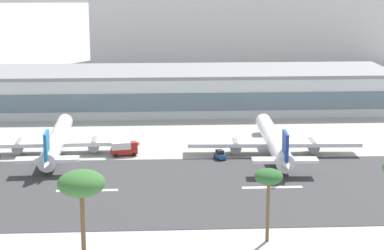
% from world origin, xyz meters
% --- Properties ---
extents(ground_plane, '(1400.00, 1400.00, 0.00)m').
position_xyz_m(ground_plane, '(0.00, 0.00, 0.00)').
color(ground_plane, '#A8A8A3').
extents(runway_strip, '(800.00, 42.43, 0.08)m').
position_xyz_m(runway_strip, '(0.00, -4.23, 0.04)').
color(runway_strip, '#38383A').
rests_on(runway_strip, ground_plane).
extents(runway_centreline_dash_4, '(12.00, 1.20, 0.01)m').
position_xyz_m(runway_centreline_dash_4, '(1.97, -4.23, 0.09)').
color(runway_centreline_dash_4, white).
rests_on(runway_centreline_dash_4, runway_strip).
extents(runway_centreline_dash_5, '(12.00, 1.20, 0.01)m').
position_xyz_m(runway_centreline_dash_5, '(38.36, -4.23, 0.09)').
color(runway_centreline_dash_5, white).
rests_on(runway_centreline_dash_5, runway_strip).
extents(terminal_building, '(142.14, 29.56, 12.23)m').
position_xyz_m(terminal_building, '(15.31, 72.44, 6.12)').
color(terminal_building, silver).
rests_on(terminal_building, ground_plane).
extents(distant_hotel_block, '(133.83, 24.86, 47.38)m').
position_xyz_m(distant_hotel_block, '(54.20, 175.99, 23.69)').
color(distant_hotel_block, '#BCBCC1').
rests_on(distant_hotel_block, ground_plane).
extents(airliner_blue_tail_gate_1, '(38.70, 44.69, 9.32)m').
position_xyz_m(airliner_blue_tail_gate_1, '(-7.67, 22.65, 2.97)').
color(airliner_blue_tail_gate_1, silver).
rests_on(airliner_blue_tail_gate_1, ground_plane).
extents(airliner_navy_tail_gate_2, '(40.20, 45.44, 9.48)m').
position_xyz_m(airliner_navy_tail_gate_2, '(42.75, 19.52, 3.02)').
color(airliner_navy_tail_gate_2, white).
rests_on(airliner_navy_tail_gate_2, ground_plane).
extents(service_baggage_tug_0, '(2.80, 3.56, 2.20)m').
position_xyz_m(service_baggage_tug_0, '(29.87, 16.45, 1.05)').
color(service_baggage_tug_0, '#23569E').
rests_on(service_baggage_tug_0, ground_plane).
extents(service_box_truck_2, '(6.33, 3.55, 3.25)m').
position_xyz_m(service_box_truck_2, '(8.11, 20.75, 1.79)').
color(service_box_truck_2, '#B2231E').
rests_on(service_box_truck_2, ground_plane).
extents(palm_tree_0, '(4.48, 4.48, 11.99)m').
position_xyz_m(palm_tree_0, '(33.01, -30.80, 10.44)').
color(palm_tree_0, brown).
rests_on(palm_tree_0, ground_plane).
extents(palm_tree_3, '(6.72, 6.72, 14.99)m').
position_xyz_m(palm_tree_3, '(5.06, -40.01, 12.92)').
color(palm_tree_3, brown).
rests_on(palm_tree_3, ground_plane).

